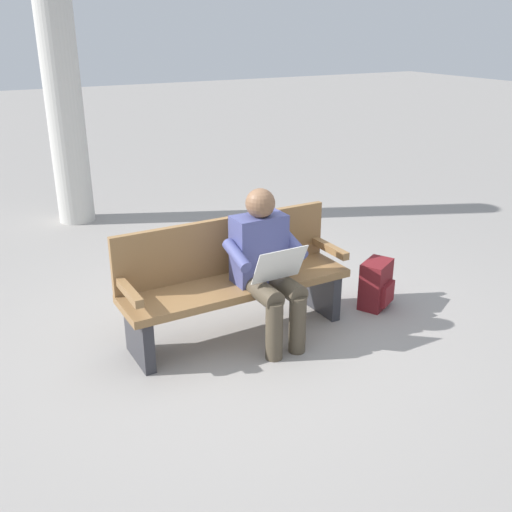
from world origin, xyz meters
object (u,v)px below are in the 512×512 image
at_px(backpack, 376,285).
at_px(bench_near, 233,278).
at_px(person_seated, 266,263).
at_px(support_pillar, 58,52).

bearing_deg(backpack, bench_near, -9.21).
xyz_separation_m(person_seated, support_pillar, (0.62, -3.68, 1.36)).
xyz_separation_m(backpack, support_pillar, (1.72, -3.66, 1.79)).
bearing_deg(person_seated, bench_near, -55.57).
bearing_deg(backpack, support_pillar, -64.84).
bearing_deg(backpack, person_seated, 1.31).
height_order(bench_near, person_seated, person_seated).
height_order(bench_near, backpack, bench_near).
bearing_deg(support_pillar, backpack, 115.16).
distance_m(bench_near, support_pillar, 3.80).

